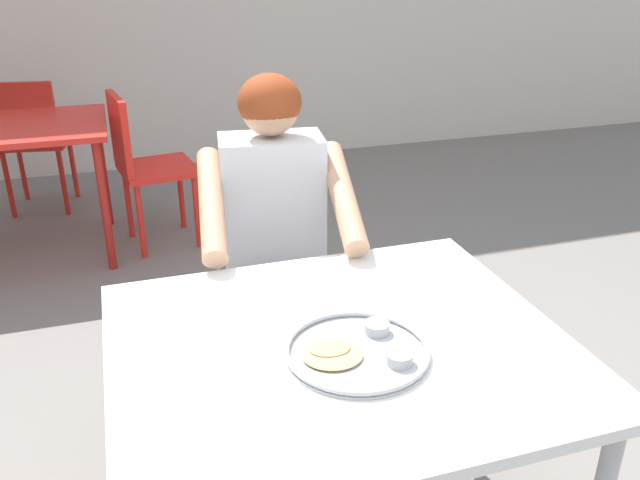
# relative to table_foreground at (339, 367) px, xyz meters

# --- Properties ---
(table_foreground) EXTENTS (1.06, 0.91, 0.72)m
(table_foreground) POSITION_rel_table_foreground_xyz_m (0.00, 0.00, 0.00)
(table_foreground) COLOR white
(table_foreground) RESTS_ON ground
(thali_tray) EXTENTS (0.33, 0.33, 0.03)m
(thali_tray) POSITION_rel_table_foreground_xyz_m (0.02, -0.06, 0.08)
(thali_tray) COLOR #B7BABF
(thali_tray) RESTS_ON table_foreground
(chair_foreground) EXTENTS (0.44, 0.46, 0.86)m
(chair_foreground) POSITION_rel_table_foreground_xyz_m (0.05, 0.93, -0.15)
(chair_foreground) COLOR #3F3F44
(chair_foreground) RESTS_ON ground
(diner_foreground) EXTENTS (0.54, 0.59, 1.21)m
(diner_foreground) POSITION_rel_table_foreground_xyz_m (0.03, 0.71, 0.07)
(diner_foreground) COLOR black
(diner_foreground) RESTS_ON ground
(table_background_red) EXTENTS (0.85, 0.76, 0.73)m
(table_background_red) POSITION_rel_table_foreground_xyz_m (-0.91, 2.41, -0.02)
(table_background_red) COLOR red
(table_background_red) RESTS_ON ground
(chair_red_right) EXTENTS (0.45, 0.46, 0.86)m
(chair_red_right) POSITION_rel_table_foreground_xyz_m (-0.32, 2.35, -0.15)
(chair_red_right) COLOR red
(chair_red_right) RESTS_ON ground
(chair_red_far) EXTENTS (0.47, 0.46, 0.85)m
(chair_red_far) POSITION_rel_table_foreground_xyz_m (-0.94, 3.09, -0.15)
(chair_red_far) COLOR red
(chair_red_far) RESTS_ON ground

